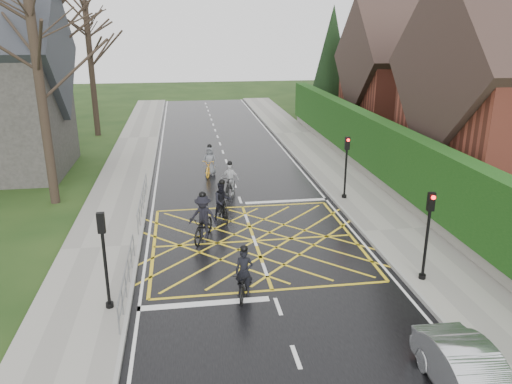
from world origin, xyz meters
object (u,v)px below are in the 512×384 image
object	(u,v)px
cyclist_mid	(203,222)
cyclist_back	(223,204)
cyclist_rear	(245,279)
cyclist_lead	(210,165)
cyclist_front	(230,183)
car	(472,379)

from	to	relation	value
cyclist_mid	cyclist_back	bearing A→B (deg)	86.28
cyclist_rear	cyclist_lead	size ratio (longest dim) A/B	0.93
cyclist_rear	cyclist_back	bearing A→B (deg)	105.84
cyclist_front	cyclist_lead	world-z (taller)	cyclist_lead
cyclist_rear	cyclist_lead	world-z (taller)	cyclist_lead
cyclist_rear	cyclist_back	world-z (taller)	cyclist_back
cyclist_front	cyclist_lead	bearing A→B (deg)	123.35
cyclist_mid	cyclist_lead	xyz separation A→B (m)	(0.82, 9.03, -0.10)
cyclist_mid	cyclist_rear	bearing A→B (deg)	-55.79
cyclist_rear	cyclist_lead	bearing A→B (deg)	105.79
cyclist_front	car	world-z (taller)	cyclist_front
cyclist_front	car	size ratio (longest dim) A/B	0.49
car	cyclist_back	bearing A→B (deg)	112.20
cyclist_mid	cyclist_lead	world-z (taller)	cyclist_mid
cyclist_back	car	size ratio (longest dim) A/B	0.51
cyclist_rear	cyclist_mid	size ratio (longest dim) A/B	0.85
cyclist_rear	car	world-z (taller)	cyclist_rear
cyclist_lead	car	bearing A→B (deg)	-61.05
cyclist_back	car	bearing A→B (deg)	-79.32
cyclist_mid	cyclist_front	world-z (taller)	cyclist_mid
cyclist_rear	cyclist_mid	world-z (taller)	cyclist_mid
cyclist_front	car	bearing A→B (deg)	-54.42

